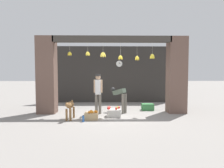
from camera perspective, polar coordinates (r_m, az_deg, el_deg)
name	(u,v)px	position (r m, az deg, el deg)	size (l,w,h in m)	color
ground_plane	(112,114)	(7.79, 0.07, -8.63)	(60.00, 60.00, 0.00)	gray
shop_back_wall	(111,74)	(10.78, -0.27, 2.75)	(6.46, 0.12, 3.01)	#2D2B28
shop_pillar_left	(47,75)	(8.29, -18.12, 2.41)	(0.70, 0.60, 3.01)	brown
shop_pillar_right	(177,75)	(8.38, 17.95, 2.42)	(0.70, 0.60, 3.01)	brown
storefront_awning	(113,41)	(7.84, 0.20, 12.32)	(4.56, 0.28, 0.94)	#3D3833
dog	(70,107)	(7.01, -11.93, -6.32)	(0.27, 0.81, 0.66)	olive
shopkeeper	(98,91)	(7.76, -4.00, -1.97)	(0.34, 0.26, 1.55)	#6B665B
worker_stooping	(120,96)	(8.01, 2.39, -3.52)	(0.63, 0.63, 1.00)	#6B665B
fruit_crate_oranges	(92,116)	(6.98, -5.88, -8.98)	(0.45, 0.41, 0.32)	tan
fruit_crate_apples	(114,112)	(7.37, 0.45, -8.10)	(0.49, 0.42, 0.36)	silver
produce_box_green	(148,107)	(8.71, 10.14, -6.48)	(0.50, 0.34, 0.28)	#387A42
water_bottle	(83,119)	(6.68, -8.21, -9.77)	(0.07, 0.07, 0.22)	#2D60AD
wall_clock	(119,64)	(10.73, 2.06, 5.81)	(0.35, 0.03, 0.35)	black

